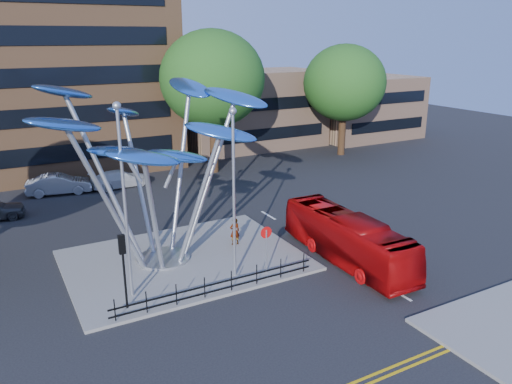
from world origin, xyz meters
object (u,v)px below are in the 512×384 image
parked_car_mid (59,184)px  tree_far (344,83)px  leaf_sculpture (153,134)px  tree_right (212,79)px  street_lamp_right (234,179)px  parked_car_right (120,179)px  red_bus (347,238)px  pedestrian (235,231)px  street_lamp_left (123,186)px  no_entry_sign_island (266,242)px  traffic_light_island (123,256)px

parked_car_mid → tree_far: bearing=-79.6°
leaf_sculpture → tree_right: bearing=56.7°
street_lamp_right → leaf_sculpture: bearing=124.9°
tree_right → street_lamp_right: tree_right is taller
parked_car_mid → parked_car_right: size_ratio=1.02×
tree_far → red_bus: 25.95m
pedestrian → parked_car_right: size_ratio=0.34×
pedestrian → street_lamp_left: bearing=28.2°
tree_right → parked_car_right: bearing=-176.0°
leaf_sculpture → street_lamp_left: 4.28m
no_entry_sign_island → pedestrian: bearing=86.8°
traffic_light_island → pedestrian: traffic_light_island is taller
leaf_sculpture → no_entry_sign_island: leaf_sculpture is taller
traffic_light_island → parked_car_right: (4.52, 18.91, -1.95)m
street_lamp_left → tree_right: bearing=56.0°
leaf_sculpture → pedestrian: (4.29, -0.24, -5.93)m
tree_far → street_lamp_right: size_ratio=1.30×
street_lamp_right → red_bus: (6.10, -1.07, -3.81)m
tree_right → leaf_sculpture: (-10.07, -15.32, -1.16)m
traffic_light_island → no_entry_sign_island: 7.05m
tree_right → red_bus: size_ratio=1.31×
traffic_light_island → leaf_sculpture: bearing=55.0°
no_entry_sign_island → street_lamp_left: bearing=171.4°
leaf_sculpture → red_bus: 11.35m
red_bus → parked_car_mid: 22.98m
traffic_light_island → pedestrian: (7.22, 3.94, -1.67)m
parked_car_mid → parked_car_right: bearing=-84.8°
tree_far → parked_car_mid: tree_far is taller
tree_far → no_entry_sign_island: (-20.00, -19.48, -5.29)m
no_entry_sign_island → parked_car_mid: size_ratio=0.52×
tree_right → leaf_sculpture: 18.37m
street_lamp_left → no_entry_sign_island: bearing=-8.6°
tree_right → parked_car_mid: 14.88m
red_bus → pedestrian: (-4.38, 4.51, -0.35)m
leaf_sculpture → no_entry_sign_island: bearing=-45.7°
traffic_light_island → street_lamp_right: bearing=5.2°
tree_right → street_lamp_left: 22.49m
street_lamp_right → parked_car_right: (-0.98, 18.41, -4.43)m
tree_far → parked_car_right: 23.39m
street_lamp_left → leaf_sculpture: bearing=52.6°
street_lamp_left → parked_car_right: bearing=77.3°
street_lamp_left → pedestrian: 8.56m
tree_right → red_bus: tree_right is taller
parked_car_right → tree_right: bearing=-92.0°
tree_far → street_lamp_right: tree_far is taller
tree_far → pedestrian: tree_far is taller
street_lamp_left → red_bus: (11.10, -1.57, -4.07)m
parked_car_mid → pedestrian: bearing=-145.0°
parked_car_mid → street_lamp_right: bearing=-153.8°
tree_right → no_entry_sign_island: bearing=-107.1°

